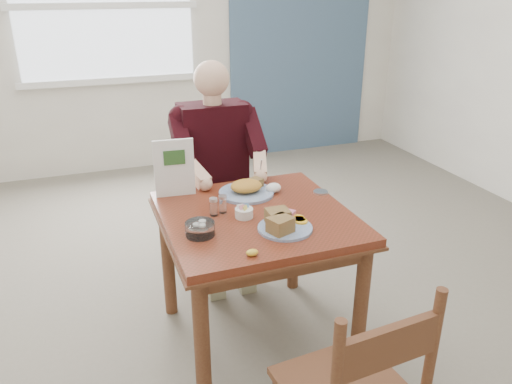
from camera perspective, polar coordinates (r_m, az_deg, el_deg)
name	(u,v)px	position (r m, az deg, el deg)	size (l,w,h in m)	color
floor	(256,337)	(2.85, 0.03, -16.21)	(6.00, 6.00, 0.00)	#6A6355
wall_back	(149,27)	(5.15, -12.09, 17.95)	(5.50, 5.50, 0.00)	white
accent_panel	(302,23)	(5.60, 5.23, 18.68)	(1.60, 0.02, 2.80)	#415D7A
lemon_wedge	(252,253)	(2.08, -0.44, -6.94)	(0.05, 0.04, 0.03)	gold
napkin	(273,188)	(2.68, 2.00, 0.48)	(0.08, 0.07, 0.05)	white
metal_dish	(321,192)	(2.71, 7.40, 0.00)	(0.08, 0.08, 0.01)	silver
window	(104,6)	(5.06, -16.97, 19.70)	(1.72, 0.04, 1.42)	white
table	(256,233)	(2.50, 0.03, -4.76)	(0.92, 0.92, 0.75)	maroon
chair_far	(214,202)	(3.26, -4.79, -1.14)	(0.42, 0.42, 0.95)	brown
diner	(216,158)	(3.05, -4.54, 3.93)	(0.53, 0.56, 1.39)	gray
near_plate	(282,223)	(2.28, 3.03, -3.59)	(0.30, 0.30, 0.08)	white
far_plate	(247,189)	(2.66, -1.04, 0.38)	(0.39, 0.39, 0.08)	white
caddy	(244,213)	(2.40, -1.38, -2.39)	(0.10, 0.10, 0.07)	white
shakers	(218,205)	(2.43, -4.34, -1.53)	(0.10, 0.06, 0.09)	white
creamer	(200,229)	(2.24, -6.41, -4.19)	(0.16, 0.16, 0.06)	white
menu	(174,168)	(2.63, -9.33, 2.75)	(0.21, 0.04, 0.31)	white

